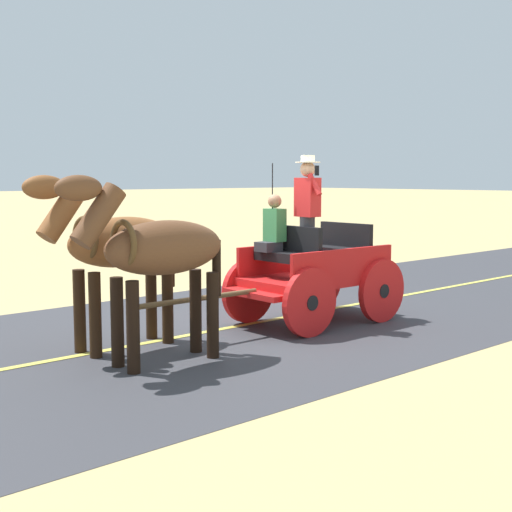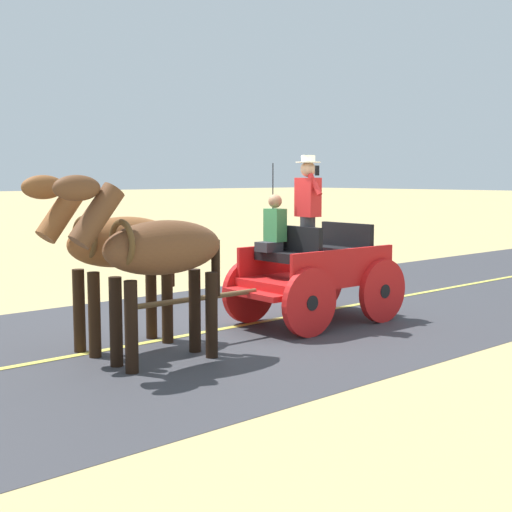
# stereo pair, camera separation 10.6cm
# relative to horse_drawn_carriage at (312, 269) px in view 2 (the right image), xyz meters

# --- Properties ---
(ground_plane) EXTENTS (200.00, 200.00, 0.00)m
(ground_plane) POSITION_rel_horse_drawn_carriage_xyz_m (0.54, 0.50, -0.82)
(ground_plane) COLOR tan
(road_surface) EXTENTS (6.30, 160.00, 0.01)m
(road_surface) POSITION_rel_horse_drawn_carriage_xyz_m (0.54, 0.50, -0.81)
(road_surface) COLOR #38383D
(road_surface) RESTS_ON ground
(road_centre_stripe) EXTENTS (0.12, 160.00, 0.00)m
(road_centre_stripe) POSITION_rel_horse_drawn_carriage_xyz_m (0.54, 0.50, -0.81)
(road_centre_stripe) COLOR #DBCC4C
(road_centre_stripe) RESTS_ON road_surface
(horse_drawn_carriage) EXTENTS (1.45, 4.51, 2.50)m
(horse_drawn_carriage) POSITION_rel_horse_drawn_carriage_xyz_m (0.00, 0.00, 0.00)
(horse_drawn_carriage) COLOR red
(horse_drawn_carriage) RESTS_ON ground
(horse_near_side) EXTENTS (0.63, 2.13, 2.21)m
(horse_near_side) POSITION_rel_horse_drawn_carriage_xyz_m (-0.42, 3.04, 0.51)
(horse_near_side) COLOR brown
(horse_near_side) RESTS_ON ground
(horse_off_side) EXTENTS (0.62, 2.13, 2.21)m
(horse_off_side) POSITION_rel_horse_drawn_carriage_xyz_m (0.52, 3.02, 0.51)
(horse_off_side) COLOR brown
(horse_off_side) RESTS_ON ground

